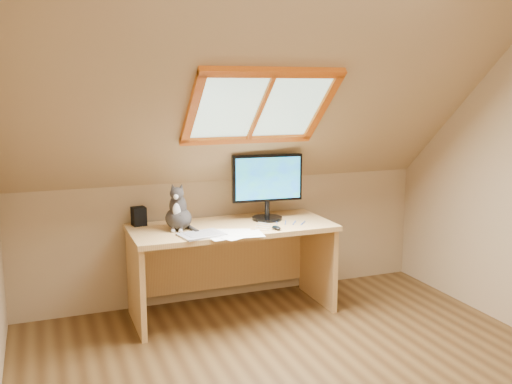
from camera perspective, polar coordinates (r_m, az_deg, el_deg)
name	(u,v)px	position (r m, az deg, el deg)	size (l,w,h in m)	color
room_shell	(340,151)	(2.97, 8.43, 4.05)	(3.52, 3.52, 2.41)	tan
desk	(229,250)	(4.51, -2.69, -5.85)	(1.56, 0.68, 0.71)	tan
monitor	(267,183)	(4.50, 1.14, 0.95)	(0.57, 0.24, 0.53)	black
cat	(178,213)	(4.26, -7.79, -2.08)	(0.27, 0.29, 0.36)	#3A3533
desk_speaker	(139,216)	(4.46, -11.64, -2.39)	(0.10, 0.10, 0.14)	black
graphics_tablet	(201,235)	(4.10, -5.47, -4.26)	(0.31, 0.22, 0.01)	#B2B2B7
mouse	(276,228)	(4.25, 2.05, -3.60)	(0.05, 0.09, 0.03)	black
papers	(230,234)	(4.12, -2.59, -4.21)	(0.35, 0.30, 0.01)	white
cables	(280,224)	(4.41, 2.38, -3.23)	(0.51, 0.26, 0.01)	silver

